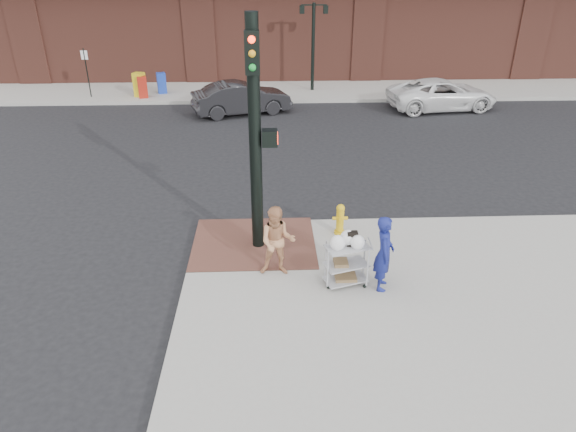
{
  "coord_description": "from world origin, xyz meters",
  "views": [
    {
      "loc": [
        -0.24,
        -9.4,
        6.06
      ],
      "look_at": [
        0.15,
        0.07,
        1.25
      ],
      "focal_mm": 32.0,
      "sensor_mm": 36.0,
      "label": 1
    }
  ],
  "objects_px": {
    "fire_hydrant": "(340,219)",
    "pedestrian_tan": "(277,241)",
    "utility_cart": "(346,261)",
    "woman_blue": "(384,253)",
    "lamp_post": "(313,37)",
    "sedan_dark": "(242,98)",
    "traffic_signal_pole": "(256,132)",
    "minivan_white": "(442,94)"
  },
  "relations": [
    {
      "from": "sedan_dark",
      "to": "fire_hydrant",
      "type": "height_order",
      "value": "sedan_dark"
    },
    {
      "from": "sedan_dark",
      "to": "fire_hydrant",
      "type": "distance_m",
      "value": 11.38
    },
    {
      "from": "lamp_post",
      "to": "pedestrian_tan",
      "type": "bearing_deg",
      "value": -97.24
    },
    {
      "from": "pedestrian_tan",
      "to": "sedan_dark",
      "type": "distance_m",
      "value": 12.76
    },
    {
      "from": "lamp_post",
      "to": "minivan_white",
      "type": "height_order",
      "value": "lamp_post"
    },
    {
      "from": "minivan_white",
      "to": "sedan_dark",
      "type": "bearing_deg",
      "value": 85.16
    },
    {
      "from": "pedestrian_tan",
      "to": "sedan_dark",
      "type": "bearing_deg",
      "value": 99.07
    },
    {
      "from": "minivan_white",
      "to": "fire_hydrant",
      "type": "height_order",
      "value": "minivan_white"
    },
    {
      "from": "traffic_signal_pole",
      "to": "sedan_dark",
      "type": "bearing_deg",
      "value": 94.16
    },
    {
      "from": "minivan_white",
      "to": "fire_hydrant",
      "type": "distance_m",
      "value": 12.92
    },
    {
      "from": "woman_blue",
      "to": "fire_hydrant",
      "type": "height_order",
      "value": "woman_blue"
    },
    {
      "from": "sedan_dark",
      "to": "minivan_white",
      "type": "height_order",
      "value": "sedan_dark"
    },
    {
      "from": "sedan_dark",
      "to": "fire_hydrant",
      "type": "bearing_deg",
      "value": 175.72
    },
    {
      "from": "fire_hydrant",
      "to": "pedestrian_tan",
      "type": "bearing_deg",
      "value": -132.47
    },
    {
      "from": "traffic_signal_pole",
      "to": "minivan_white",
      "type": "bearing_deg",
      "value": 56.51
    },
    {
      "from": "lamp_post",
      "to": "woman_blue",
      "type": "bearing_deg",
      "value": -90.1
    },
    {
      "from": "sedan_dark",
      "to": "utility_cart",
      "type": "height_order",
      "value": "sedan_dark"
    },
    {
      "from": "traffic_signal_pole",
      "to": "utility_cart",
      "type": "distance_m",
      "value": 3.2
    },
    {
      "from": "sedan_dark",
      "to": "minivan_white",
      "type": "distance_m",
      "value": 8.75
    },
    {
      "from": "pedestrian_tan",
      "to": "minivan_white",
      "type": "relative_size",
      "value": 0.32
    },
    {
      "from": "traffic_signal_pole",
      "to": "minivan_white",
      "type": "xyz_separation_m",
      "value": [
        7.9,
        11.94,
        -2.18
      ]
    },
    {
      "from": "pedestrian_tan",
      "to": "fire_hydrant",
      "type": "xyz_separation_m",
      "value": [
        1.51,
        1.65,
        -0.36
      ]
    },
    {
      "from": "traffic_signal_pole",
      "to": "woman_blue",
      "type": "distance_m",
      "value": 3.55
    },
    {
      "from": "fire_hydrant",
      "to": "minivan_white",
      "type": "bearing_deg",
      "value": 62.36
    },
    {
      "from": "woman_blue",
      "to": "pedestrian_tan",
      "type": "relative_size",
      "value": 1.03
    },
    {
      "from": "lamp_post",
      "to": "fire_hydrant",
      "type": "distance_m",
      "value": 14.89
    },
    {
      "from": "fire_hydrant",
      "to": "sedan_dark",
      "type": "bearing_deg",
      "value": 103.95
    },
    {
      "from": "pedestrian_tan",
      "to": "minivan_white",
      "type": "height_order",
      "value": "pedestrian_tan"
    },
    {
      "from": "sedan_dark",
      "to": "minivan_white",
      "type": "bearing_deg",
      "value": -105.63
    },
    {
      "from": "traffic_signal_pole",
      "to": "pedestrian_tan",
      "type": "xyz_separation_m",
      "value": [
        0.39,
        -1.16,
        -1.93
      ]
    },
    {
      "from": "lamp_post",
      "to": "traffic_signal_pole",
      "type": "relative_size",
      "value": 0.8
    },
    {
      "from": "traffic_signal_pole",
      "to": "sedan_dark",
      "type": "relative_size",
      "value": 1.21
    },
    {
      "from": "sedan_dark",
      "to": "fire_hydrant",
      "type": "xyz_separation_m",
      "value": [
        2.74,
        -11.04,
        -0.14
      ]
    },
    {
      "from": "lamp_post",
      "to": "utility_cart",
      "type": "xyz_separation_m",
      "value": [
        -0.73,
        -16.81,
        -1.94
      ]
    },
    {
      "from": "woman_blue",
      "to": "sedan_dark",
      "type": "xyz_separation_m",
      "value": [
        -3.29,
        13.28,
        -0.25
      ]
    },
    {
      "from": "lamp_post",
      "to": "utility_cart",
      "type": "relative_size",
      "value": 3.45
    },
    {
      "from": "pedestrian_tan",
      "to": "utility_cart",
      "type": "height_order",
      "value": "pedestrian_tan"
    },
    {
      "from": "utility_cart",
      "to": "woman_blue",
      "type": "bearing_deg",
      "value": -12.22
    },
    {
      "from": "fire_hydrant",
      "to": "lamp_post",
      "type": "bearing_deg",
      "value": 87.78
    },
    {
      "from": "minivan_white",
      "to": "utility_cart",
      "type": "xyz_separation_m",
      "value": [
        -6.15,
        -13.52,
        0.02
      ]
    },
    {
      "from": "pedestrian_tan",
      "to": "fire_hydrant",
      "type": "distance_m",
      "value": 2.27
    },
    {
      "from": "lamp_post",
      "to": "fire_hydrant",
      "type": "height_order",
      "value": "lamp_post"
    }
  ]
}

